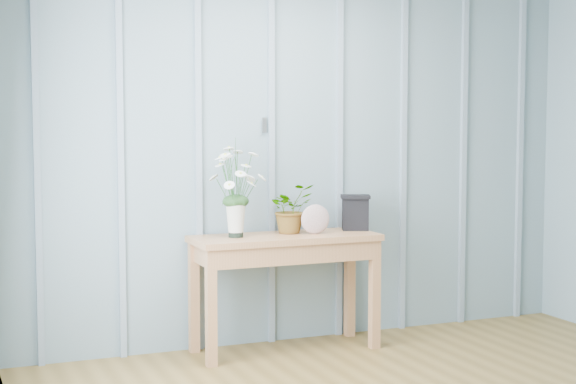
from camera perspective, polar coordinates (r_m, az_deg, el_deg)
name	(u,v)px	position (r m, az deg, el deg)	size (l,w,h in m)	color
room_shell	(407,24)	(4.76, 7.72, 10.70)	(4.00, 4.50, 2.50)	gray
sideboard	(285,253)	(5.66, -0.20, -3.95)	(1.20, 0.45, 0.75)	#A46D43
daisy_vase	(236,179)	(5.51, -3.41, 0.84)	(0.41, 0.31, 0.59)	black
spider_plant	(291,208)	(5.72, 0.17, -1.07)	(0.29, 0.25, 0.32)	#1A3D1A
felt_disc_vessel	(315,219)	(5.68, 1.77, -1.77)	(0.19, 0.05, 0.19)	#7F4952
carved_box	(355,212)	(5.90, 4.37, -1.31)	(0.24, 0.21, 0.23)	black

